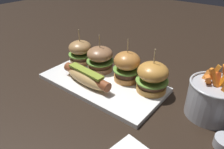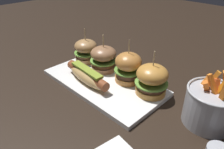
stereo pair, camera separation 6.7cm
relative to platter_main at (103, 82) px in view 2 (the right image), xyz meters
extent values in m
plane|color=black|center=(0.00, 0.00, -0.01)|extent=(3.00, 3.00, 0.00)
cube|color=white|center=(0.00, 0.00, 0.00)|extent=(0.41, 0.21, 0.01)
ellipsoid|color=tan|center=(-0.03, -0.04, 0.03)|extent=(0.19, 0.07, 0.04)
cylinder|color=brown|center=(-0.03, -0.04, 0.04)|extent=(0.20, 0.05, 0.03)
cube|color=olive|center=(-0.03, -0.04, 0.05)|extent=(0.14, 0.04, 0.01)
cylinder|color=#A37747|center=(-0.16, 0.06, 0.02)|extent=(0.09, 0.09, 0.02)
cylinder|color=brown|center=(-0.16, 0.06, 0.03)|extent=(0.08, 0.08, 0.01)
cylinder|color=#609338|center=(-0.16, 0.06, 0.04)|extent=(0.09, 0.09, 0.00)
ellipsoid|color=#A37747|center=(-0.16, 0.06, 0.07)|extent=(0.09, 0.09, 0.05)
cylinder|color=tan|center=(-0.16, 0.06, 0.11)|extent=(0.00, 0.00, 0.06)
cylinder|color=#906342|center=(-0.06, 0.06, 0.02)|extent=(0.09, 0.09, 0.02)
cylinder|color=#412717|center=(-0.06, 0.06, 0.03)|extent=(0.08, 0.08, 0.02)
cylinder|color=#609338|center=(-0.06, 0.06, 0.04)|extent=(0.10, 0.10, 0.00)
ellipsoid|color=#906342|center=(-0.06, 0.06, 0.07)|extent=(0.09, 0.09, 0.05)
cylinder|color=tan|center=(-0.06, 0.06, 0.11)|extent=(0.00, 0.00, 0.06)
cylinder|color=#B87636|center=(0.06, 0.06, 0.02)|extent=(0.09, 0.09, 0.02)
cylinder|color=#4A2D1F|center=(0.06, 0.06, 0.04)|extent=(0.08, 0.08, 0.02)
cylinder|color=#609338|center=(0.06, 0.06, 0.05)|extent=(0.09, 0.09, 0.00)
ellipsoid|color=#B87636|center=(0.06, 0.06, 0.08)|extent=(0.09, 0.09, 0.06)
cylinder|color=tan|center=(0.06, 0.06, 0.12)|extent=(0.00, 0.00, 0.06)
cylinder|color=#C08237|center=(0.15, 0.05, 0.02)|extent=(0.09, 0.09, 0.02)
cylinder|color=brown|center=(0.15, 0.05, 0.03)|extent=(0.09, 0.09, 0.02)
cylinder|color=#6B9E3D|center=(0.15, 0.05, 0.04)|extent=(0.10, 0.10, 0.00)
ellipsoid|color=#C08237|center=(0.15, 0.05, 0.07)|extent=(0.09, 0.09, 0.06)
cylinder|color=tan|center=(0.15, 0.05, 0.12)|extent=(0.00, 0.00, 0.06)
cylinder|color=#A8AAB2|center=(0.33, 0.07, 0.04)|extent=(0.13, 0.13, 0.10)
torus|color=#B7BABF|center=(0.33, 0.07, 0.09)|extent=(0.13, 0.13, 0.01)
cube|color=orange|center=(0.31, 0.07, 0.08)|extent=(0.03, 0.05, 0.07)
cube|color=orange|center=(0.31, 0.10, 0.08)|extent=(0.03, 0.02, 0.06)
cube|color=orange|center=(0.33, 0.06, 0.09)|extent=(0.05, 0.02, 0.09)
cube|color=#CD671C|center=(0.35, 0.05, 0.10)|extent=(0.03, 0.04, 0.09)
cube|color=orange|center=(0.33, 0.07, 0.09)|extent=(0.04, 0.02, 0.08)
cube|color=orange|center=(0.31, 0.07, 0.10)|extent=(0.04, 0.03, 0.09)
cube|color=orange|center=(0.33, 0.07, 0.09)|extent=(0.03, 0.03, 0.07)
cube|color=orange|center=(0.29, 0.08, 0.08)|extent=(0.03, 0.04, 0.06)
cube|color=orange|center=(0.33, 0.08, 0.09)|extent=(0.04, 0.02, 0.07)
camera|label=1|loc=(0.40, -0.46, 0.39)|focal=34.00mm
camera|label=2|loc=(0.45, -0.41, 0.39)|focal=34.00mm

